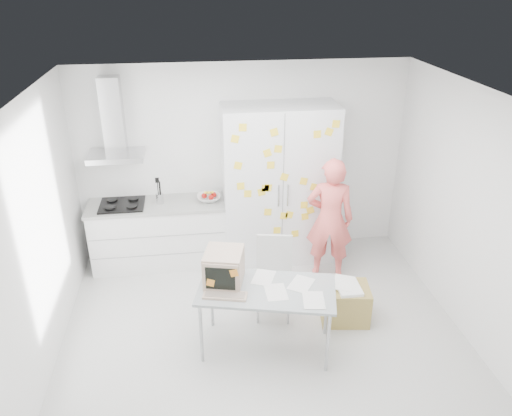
{
  "coord_description": "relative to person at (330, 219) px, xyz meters",
  "views": [
    {
      "loc": [
        -0.69,
        -4.46,
        3.76
      ],
      "look_at": [
        0.01,
        0.74,
        1.23
      ],
      "focal_mm": 35.0,
      "sensor_mm": 36.0,
      "label": 1
    }
  ],
  "objects": [
    {
      "name": "desk",
      "position": [
        -1.3,
        -1.21,
        0.02
      ],
      "size": [
        1.55,
        1.03,
        1.13
      ],
      "rotation": [
        0.0,
        0.0,
        -0.24
      ],
      "color": "#939A9C",
      "rests_on": "ground"
    },
    {
      "name": "ceiling",
      "position": [
        -1.03,
        -1.1,
        1.87
      ],
      "size": [
        4.5,
        4.0,
        0.02
      ],
      "primitive_type": "cube",
      "color": "white",
      "rests_on": "walls"
    },
    {
      "name": "counter_run",
      "position": [
        -2.22,
        0.6,
        -0.36
      ],
      "size": [
        1.84,
        0.63,
        1.28
      ],
      "color": "white",
      "rests_on": "ground"
    },
    {
      "name": "range_hood",
      "position": [
        -2.68,
        0.74,
        1.12
      ],
      "size": [
        0.7,
        0.48,
        1.01
      ],
      "color": "silver",
      "rests_on": "walls"
    },
    {
      "name": "floor",
      "position": [
        -1.03,
        -1.1,
        -0.84
      ],
      "size": [
        4.5,
        4.0,
        0.02
      ],
      "primitive_type": "cube",
      "color": "silver",
      "rests_on": "ground"
    },
    {
      "name": "walls",
      "position": [
        -1.03,
        -0.38,
        0.52
      ],
      "size": [
        4.52,
        4.01,
        2.7
      ],
      "color": "white",
      "rests_on": "ground"
    },
    {
      "name": "chair",
      "position": [
        -0.84,
        -0.69,
        -0.28
      ],
      "size": [
        0.51,
        0.51,
        0.97
      ],
      "rotation": [
        0.0,
        0.0,
        -0.18
      ],
      "color": "beige",
      "rests_on": "ground"
    },
    {
      "name": "tall_cabinet",
      "position": [
        -0.58,
        0.57,
        0.27
      ],
      "size": [
        1.5,
        0.68,
        2.2
      ],
      "color": "silver",
      "rests_on": "ground"
    },
    {
      "name": "cardboard_box",
      "position": [
        -0.04,
        -0.96,
        -0.61
      ],
      "size": [
        0.6,
        0.51,
        0.48
      ],
      "rotation": [
        0.0,
        0.0,
        -0.14
      ],
      "color": "#A58F47",
      "rests_on": "ground"
    },
    {
      "name": "person",
      "position": [
        0.0,
        0.0,
        0.0
      ],
      "size": [
        0.69,
        0.53,
        1.67
      ],
      "primitive_type": "imported",
      "rotation": [
        0.0,
        0.0,
        2.9
      ],
      "color": "#F96561",
      "rests_on": "ground"
    }
  ]
}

